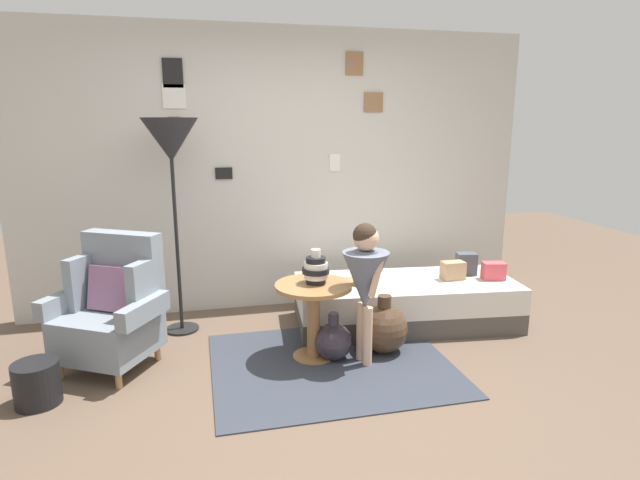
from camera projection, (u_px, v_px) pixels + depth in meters
The scene contains 16 objects.
ground_plane at pixel (332, 402), 3.31m from camera, with size 12.00×12.00×0.00m, color brown.
gallery_wall at pixel (280, 171), 4.87m from camera, with size 4.80×0.12×2.60m.
rug at pixel (331, 364), 3.83m from camera, with size 1.74×1.45×0.01m, color #333842.
armchair at pixel (113, 308), 3.74m from camera, with size 0.90×0.83×0.97m.
daybed at pixel (405, 302), 4.57m from camera, with size 1.97×0.99×0.40m.
pillow_head at pixel (493, 271), 4.54m from camera, with size 0.19×0.12×0.15m, color #D64C56.
pillow_mid at pixel (466, 264), 4.68m from camera, with size 0.18×0.12×0.20m, color #474C56.
pillow_back at pixel (453, 271), 4.54m from camera, with size 0.20×0.12×0.16m, color tan.
side_table at pixel (314, 305), 3.86m from camera, with size 0.58×0.58×0.59m.
vase_striped at pixel (316, 269), 3.82m from camera, with size 0.20×0.20×0.26m.
floor_lamp at pixel (171, 146), 4.12m from camera, with size 0.45×0.45×1.79m.
person_child at pixel (365, 276), 3.71m from camera, with size 0.34×0.34×1.06m.
book_on_daybed at pixel (355, 281), 4.47m from camera, with size 0.22×0.16×0.03m, color #957A50.
demijohn_near at pixel (333, 341), 3.89m from camera, with size 0.28×0.28×0.37m.
demijohn_far at pixel (384, 329), 4.01m from camera, with size 0.38×0.38×0.46m.
magazine_basket at pixel (37, 383), 3.27m from camera, with size 0.28×0.28×0.28m, color black.
Camera 1 is at (-0.77, -2.90, 1.76)m, focal length 29.03 mm.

